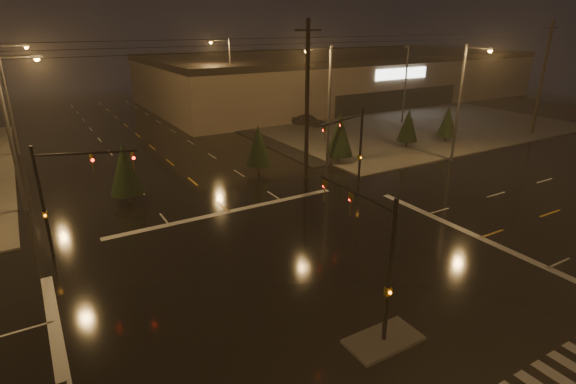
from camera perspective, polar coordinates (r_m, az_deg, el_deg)
name	(u,v)px	position (r m, az deg, el deg)	size (l,w,h in m)	color
ground	(325,292)	(21.35, 4.66, -12.56)	(140.00, 140.00, 0.00)	black
sidewalk_ne	(380,117)	(61.26, 11.64, 9.33)	(36.00, 36.00, 0.12)	#43403B
median_island	(383,340)	(18.83, 12.03, -17.90)	(3.00, 1.60, 0.15)	#43403B
stop_bar_far	(229,212)	(29.90, -7.53, -2.49)	(16.00, 0.50, 0.01)	beige
parking_lot	(419,116)	(63.32, 16.27, 9.27)	(50.00, 24.00, 0.08)	black
retail_building	(339,74)	(76.07, 6.50, 14.64)	(60.20, 28.30, 7.20)	#756253
signal_mast_median	(374,247)	(17.41, 10.87, -6.81)	(0.25, 4.59, 6.00)	black
signal_mast_ne	(353,140)	(32.67, 8.31, 6.49)	(4.84, 1.86, 6.00)	black
signal_mast_nw	(62,187)	(25.83, -26.80, 0.60)	(4.84, 1.86, 6.00)	black
streetlight_1	(13,124)	(32.97, -31.55, 7.39)	(2.77, 0.32, 10.00)	#38383A
streetlight_2	(10,92)	(48.80, -31.81, 10.75)	(2.77, 0.32, 10.00)	#38383A
streetlight_3	(326,99)	(37.85, 4.88, 11.68)	(2.77, 0.32, 10.00)	#38383A
streetlight_4	(228,76)	(55.23, -7.58, 14.40)	(2.77, 0.32, 10.00)	#38383A
streetlight_6	(463,97)	(41.83, 21.31, 11.23)	(0.32, 2.77, 10.00)	#38383A
utility_pole_1	(307,102)	(34.39, 2.43, 11.38)	(2.20, 0.32, 12.00)	black
utility_pole_2	(542,78)	(56.52, 29.57, 12.46)	(2.20, 0.32, 12.00)	black
conifer_0	(340,134)	(39.75, 6.60, 7.29)	(2.39, 2.39, 4.43)	black
conifer_1	(408,125)	(46.15, 15.01, 8.21)	(2.01, 2.01, 3.84)	black
conifer_2	(448,121)	(49.36, 19.62, 8.46)	(1.96, 1.96, 3.77)	black
conifer_3	(125,168)	(32.26, -19.99, 2.86)	(2.29, 2.29, 4.28)	black
conifer_4	(258,145)	(36.86, -3.79, 5.95)	(2.09, 2.09, 3.97)	black
car_parked	(308,120)	(54.77, 2.58, 9.08)	(1.63, 4.04, 1.38)	black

